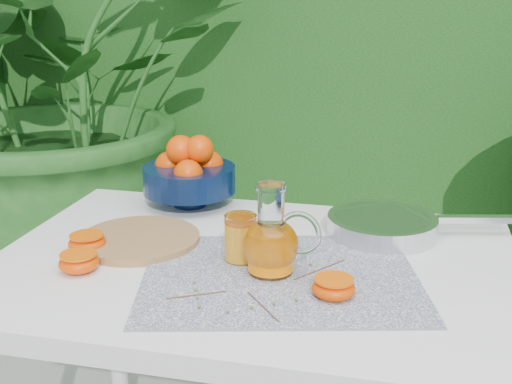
% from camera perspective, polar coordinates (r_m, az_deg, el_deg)
% --- Properties ---
extents(potted_plant_left, '(2.44, 2.44, 1.73)m').
position_cam_1_polar(potted_plant_left, '(2.73, -17.04, 8.87)').
color(potted_plant_left, '#21571D').
rests_on(potted_plant_left, ground).
extents(white_table, '(1.00, 0.70, 0.75)m').
position_cam_1_polar(white_table, '(1.27, -0.21, -9.41)').
color(white_table, white).
rests_on(white_table, ground).
extents(placemat, '(0.57, 0.49, 0.00)m').
position_cam_1_polar(placemat, '(1.16, 2.15, -7.48)').
color(placemat, '#0C1444').
rests_on(placemat, white_table).
extents(cutting_board, '(0.30, 0.30, 0.02)m').
position_cam_1_polar(cutting_board, '(1.33, -10.33, -4.17)').
color(cutting_board, olive).
rests_on(cutting_board, white_table).
extents(fruit_bowl, '(0.27, 0.27, 0.17)m').
position_cam_1_polar(fruit_bowl, '(1.52, -5.95, 1.69)').
color(fruit_bowl, black).
rests_on(fruit_bowl, white_table).
extents(juice_pitcher, '(0.15, 0.11, 0.17)m').
position_cam_1_polar(juice_pitcher, '(1.15, 1.42, -4.52)').
color(juice_pitcher, white).
rests_on(juice_pitcher, white_table).
extents(juice_tumbler, '(0.07, 0.07, 0.09)m').
position_cam_1_polar(juice_tumbler, '(1.21, -1.37, -4.18)').
color(juice_tumbler, white).
rests_on(juice_tumbler, white_table).
extents(saute_pan, '(0.42, 0.27, 0.04)m').
position_cam_1_polar(saute_pan, '(1.37, 11.28, -2.86)').
color(saute_pan, silver).
rests_on(saute_pan, white_table).
extents(orange_halves, '(0.58, 0.17, 0.04)m').
position_cam_1_polar(orange_halves, '(1.19, -8.55, -6.25)').
color(orange_halves, '#FF3C02').
rests_on(orange_halves, white_table).
extents(thyme_sprigs, '(0.30, 0.26, 0.01)m').
position_cam_1_polar(thyme_sprigs, '(1.11, 0.76, -8.53)').
color(thyme_sprigs, brown).
rests_on(thyme_sprigs, white_table).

